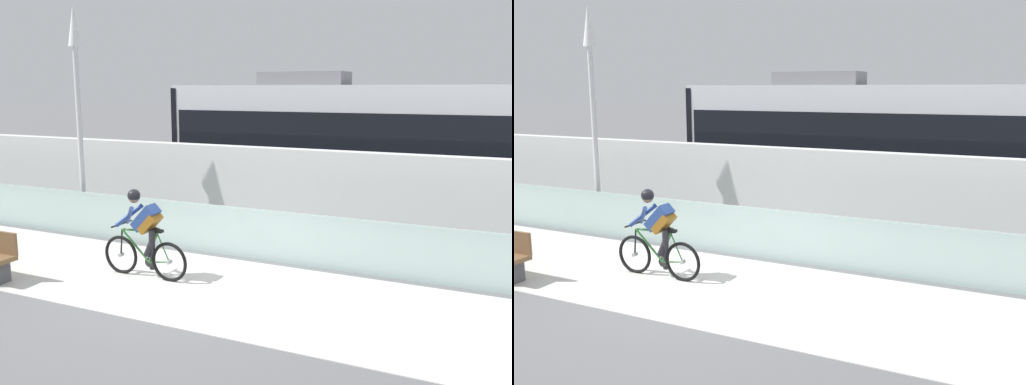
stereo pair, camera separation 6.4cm
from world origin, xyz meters
TOP-DOWN VIEW (x-y plane):
  - ground_plane at (0.00, 0.00)m, footprint 200.00×200.00m
  - bike_path_deck at (0.00, 0.00)m, footprint 32.00×3.20m
  - glass_parapet at (0.00, 1.85)m, footprint 32.00×0.05m
  - concrete_barrier_wall at (0.00, 3.65)m, footprint 32.00×0.36m
  - tram_rail_near at (0.00, 6.13)m, footprint 32.00×0.08m
  - tram_rail_far at (0.00, 7.57)m, footprint 32.00×0.08m
  - tram at (1.64, 6.85)m, footprint 11.06×2.54m
  - cyclist_on_bike at (-0.82, 0.00)m, footprint 1.77×0.58m
  - lamp_post_antenna at (-4.13, 2.15)m, footprint 0.28×0.28m

SIDE VIEW (x-z plane):
  - ground_plane at x=0.00m, z-range 0.00..0.00m
  - tram_rail_near at x=0.00m, z-range 0.00..0.01m
  - tram_rail_far at x=0.00m, z-range 0.00..0.01m
  - bike_path_deck at x=0.00m, z-range 0.00..0.01m
  - glass_parapet at x=0.00m, z-range 0.00..1.02m
  - cyclist_on_bike at x=-0.82m, z-range -0.02..1.59m
  - concrete_barrier_wall at x=0.00m, z-range 0.00..2.04m
  - tram at x=1.64m, z-range -0.01..3.80m
  - lamp_post_antenna at x=-4.13m, z-range 0.69..5.89m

